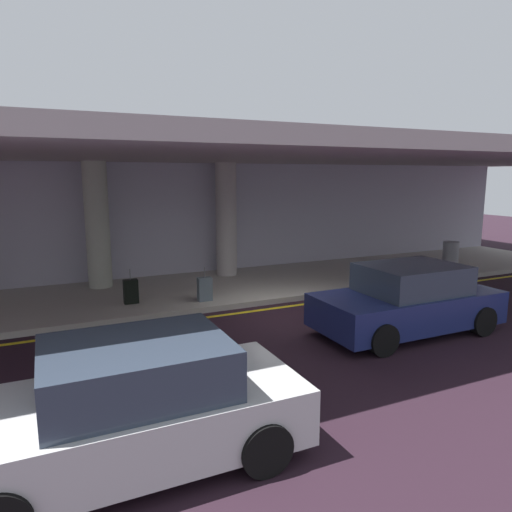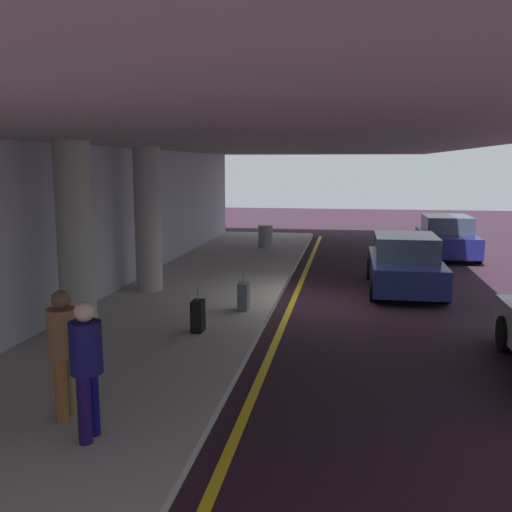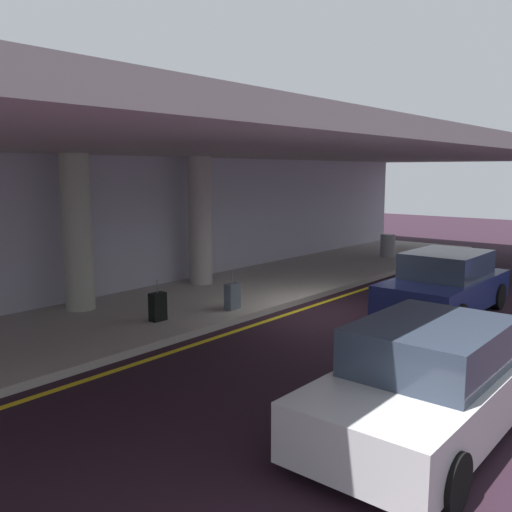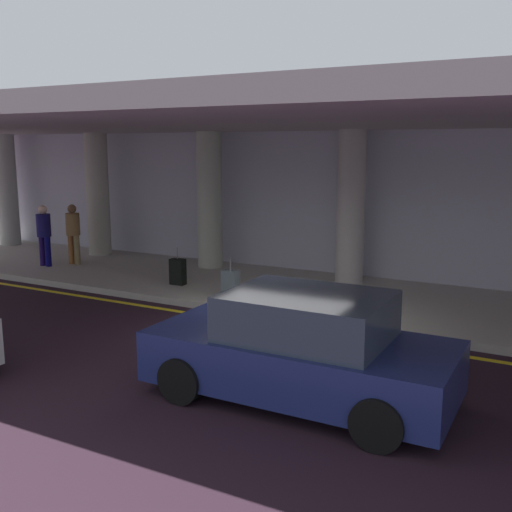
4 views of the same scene
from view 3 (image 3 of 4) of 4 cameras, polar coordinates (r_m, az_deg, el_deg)
The scene contains 12 objects.
ground_plane at distance 13.70m, azimuth 7.44°, elevation -5.73°, with size 60.00×60.00×0.00m, color black.
sidewalk at distance 15.51m, azimuth -2.28°, elevation -3.67°, with size 26.00×4.20×0.15m, color #A8A499.
lane_stripe_yellow at distance 14.04m, azimuth 5.18°, elevation -5.31°, with size 26.00×0.14×0.01m, color yellow.
support_column_center at distance 13.63m, azimuth -17.84°, elevation 2.29°, with size 0.68×0.68×3.65m, color #A6AA98.
support_column_right_mid at distance 16.11m, azimuth -5.74°, elevation 3.60°, with size 0.68×0.68×3.65m, color #A7A09C.
ceiling_overhang at distance 14.83m, azimuth -0.91°, elevation 10.84°, with size 28.00×13.20×0.30m, color gray.
terminal_back_wall at distance 16.81m, azimuth -8.03°, elevation 3.51°, with size 26.00×0.30×3.80m, color #AEABBC.
car_silver at distance 7.61m, azimuth 17.12°, elevation -12.37°, with size 4.10×1.92×1.50m.
car_navy_no2 at distance 14.04m, azimuth 18.74°, elevation -2.79°, with size 4.10×1.92×1.50m.
suitcase_upright_primary at distance 13.21m, azimuth -2.44°, elevation -4.14°, with size 0.36×0.22×0.90m.
suitcase_upright_secondary at distance 12.40m, azimuth -10.03°, elevation -5.13°, with size 0.36×0.22×0.90m.
trash_bin_steel at distance 21.80m, azimuth 13.32°, elevation 1.03°, with size 0.56×0.56×0.85m, color gray.
Camera 3 is at (-11.22, -7.07, 3.40)m, focal length 39.07 mm.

